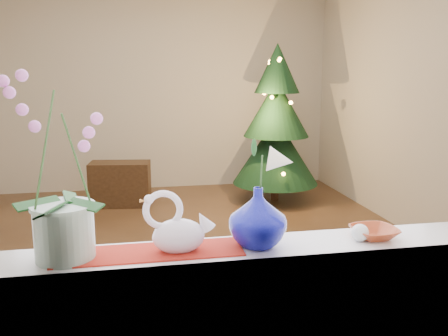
# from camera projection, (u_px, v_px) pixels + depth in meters

# --- Properties ---
(ground) EXTENTS (5.00, 5.00, 0.00)m
(ground) POSITION_uv_depth(u_px,v_px,m) (183.00, 252.00, 4.40)
(ground) COLOR #3D2819
(ground) RESTS_ON ground
(wall_back) EXTENTS (4.50, 0.10, 2.70)m
(wall_back) POSITION_uv_depth(u_px,v_px,m) (160.00, 87.00, 6.54)
(wall_back) COLOR #BDB4A5
(wall_back) RESTS_ON ground
(wall_front) EXTENTS (4.50, 0.10, 2.70)m
(wall_front) POSITION_uv_depth(u_px,v_px,m) (258.00, 141.00, 1.73)
(wall_front) COLOR #BDB4A5
(wall_front) RESTS_ON ground
(wall_right) EXTENTS (0.10, 5.00, 2.70)m
(wall_right) POSITION_uv_depth(u_px,v_px,m) (426.00, 95.00, 4.55)
(wall_right) COLOR #BDB4A5
(wall_right) RESTS_ON ground
(windowsill) EXTENTS (2.20, 0.26, 0.04)m
(windowsill) POSITION_uv_depth(u_px,v_px,m) (248.00, 251.00, 1.94)
(windowsill) COLOR white
(windowsill) RESTS_ON window_apron
(window_frame) EXTENTS (2.22, 0.06, 1.60)m
(window_frame) POSITION_uv_depth(u_px,v_px,m) (257.00, 38.00, 1.68)
(window_frame) COLOR white
(window_frame) RESTS_ON windowsill
(runner) EXTENTS (0.70, 0.20, 0.01)m
(runner) POSITION_uv_depth(u_px,v_px,m) (149.00, 252.00, 1.86)
(runner) COLOR maroon
(runner) RESTS_ON windowsill
(orchid_pot) EXTENTS (0.23, 0.23, 0.67)m
(orchid_pot) POSITION_uv_depth(u_px,v_px,m) (60.00, 168.00, 1.74)
(orchid_pot) COLOR silver
(orchid_pot) RESTS_ON windowsill
(swan) EXTENTS (0.29, 0.21, 0.23)m
(swan) POSITION_uv_depth(u_px,v_px,m) (178.00, 223.00, 1.85)
(swan) COLOR white
(swan) RESTS_ON windowsill
(blue_vase) EXTENTS (0.34, 0.34, 0.27)m
(blue_vase) POSITION_uv_depth(u_px,v_px,m) (258.00, 213.00, 1.91)
(blue_vase) COLOR #070B72
(blue_vase) RESTS_ON windowsill
(lily) EXTENTS (0.15, 0.08, 0.20)m
(lily) POSITION_uv_depth(u_px,v_px,m) (259.00, 152.00, 1.87)
(lily) COLOR white
(lily) RESTS_ON blue_vase
(paperweight) EXTENTS (0.09, 0.09, 0.07)m
(paperweight) POSITION_uv_depth(u_px,v_px,m) (360.00, 233.00, 1.98)
(paperweight) COLOR silver
(paperweight) RESTS_ON windowsill
(amber_dish) EXTENTS (0.17, 0.17, 0.04)m
(amber_dish) POSITION_uv_depth(u_px,v_px,m) (374.00, 234.00, 2.02)
(amber_dish) COLOR #99391A
(amber_dish) RESTS_ON windowsill
(xmas_tree) EXTENTS (1.25, 1.25, 1.88)m
(xmas_tree) POSITION_uv_depth(u_px,v_px,m) (276.00, 124.00, 5.95)
(xmas_tree) COLOR black
(xmas_tree) RESTS_ON ground
(side_table) EXTENTS (0.73, 0.44, 0.52)m
(side_table) POSITION_uv_depth(u_px,v_px,m) (120.00, 184.00, 5.85)
(side_table) COLOR black
(side_table) RESTS_ON ground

